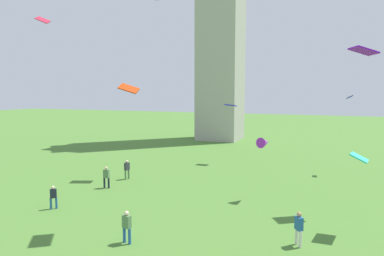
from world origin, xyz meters
The scene contains 12 objects.
person_0 centered at (10.69, 12.04, 1.02)m, with size 0.48×0.54×1.79m.
person_1 centered at (-5.07, 20.69, 1.00)m, with size 0.37×0.54×1.77m.
person_2 centered at (-5.04, 17.54, 1.01)m, with size 0.55×0.32×1.79m.
person_3 centered at (2.35, 9.00, 0.98)m, with size 0.53×0.35×1.74m.
person_4 centered at (-5.23, 11.82, 0.90)m, with size 0.45×0.47×1.59m.
kite_flying_0 centered at (13.39, 31.03, 7.38)m, with size 0.68×0.93×0.45m.
kite_flying_1 centered at (13.51, 15.07, 4.29)m, with size 1.09×1.52×0.54m.
kite_flying_3 centered at (7.47, 19.56, 4.18)m, with size 1.11×1.33×0.85m.
kite_flying_4 centered at (-6.21, 12.53, 12.68)m, with size 0.88×0.87×0.61m.
kite_flying_5 centered at (13.75, 19.68, 10.55)m, with size 1.96×1.79×0.55m.
kite_flying_6 centered at (1.42, 31.58, 6.41)m, with size 1.29×0.91×0.31m.
kite_flying_7 centered at (-5.18, 21.43, 8.19)m, with size 1.80×1.61×1.03m.
Camera 1 is at (12.22, -6.25, 7.90)m, focal length 33.20 mm.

